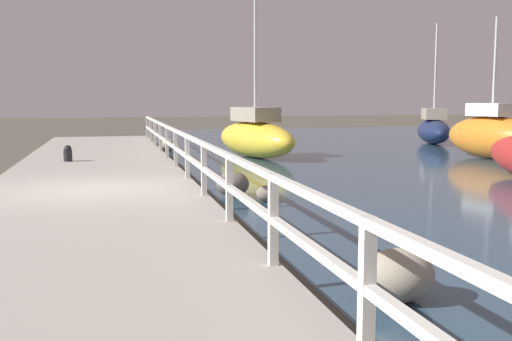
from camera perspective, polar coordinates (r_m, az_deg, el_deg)
name	(u,v)px	position (r m, az deg, el deg)	size (l,w,h in m)	color
ground_plane	(92,205)	(12.71, -15.35, -3.18)	(120.00, 120.00, 0.00)	#4C473D
dock_walkway	(92,197)	(12.68, -15.37, -2.49)	(4.45, 36.00, 0.31)	#9E998E
railing	(195,154)	(12.69, -5.85, 1.61)	(0.10, 32.50, 1.03)	silver
boulder_water_edge	(267,194)	(12.57, 1.08, -2.22)	(0.47, 0.43, 0.36)	slate
boulder_mid_strip	(399,275)	(6.66, 13.48, -9.65)	(0.76, 0.69, 0.57)	gray
boulder_far_strip	(233,184)	(13.28, -2.23, -1.31)	(0.73, 0.66, 0.55)	#666056
boulder_near_dock	(169,145)	(25.28, -8.33, 2.42)	(0.64, 0.58, 0.48)	gray
mooring_bollard	(68,153)	(18.61, -17.48, 1.57)	(0.25, 0.25, 0.48)	black
sailboat_orange	(492,135)	(23.26, 21.52, 3.16)	(2.13, 4.36, 5.04)	orange
sailboat_navy	(433,129)	(30.21, 16.54, 3.78)	(2.84, 4.59, 5.71)	#192347
sailboat_yellow	(255,136)	(22.11, -0.09, 3.27)	(2.69, 5.32, 7.89)	gold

